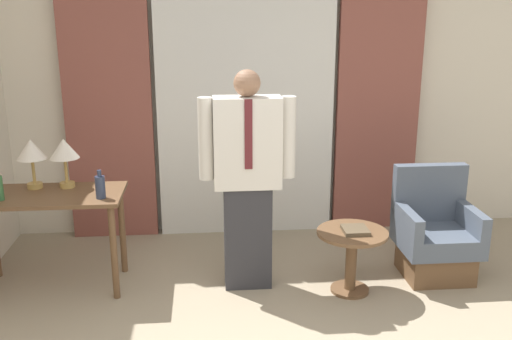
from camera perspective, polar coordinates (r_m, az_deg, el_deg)
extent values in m
cube|color=silver|center=(5.42, -1.13, 7.85)|extent=(10.00, 0.06, 2.70)
cube|color=white|center=(5.30, -1.02, 7.01)|extent=(1.64, 0.06, 2.58)
cube|color=brown|center=(5.36, -14.60, 6.61)|extent=(0.79, 0.06, 2.58)
cube|color=brown|center=(5.53, 12.13, 7.04)|extent=(0.79, 0.06, 2.58)
cube|color=brown|center=(4.56, -20.22, -2.43)|extent=(1.13, 0.57, 0.03)
cylinder|color=brown|center=(4.38, -14.02, -8.02)|extent=(0.05, 0.05, 0.74)
cylinder|color=brown|center=(4.79, -13.23, -5.84)|extent=(0.05, 0.05, 0.74)
cylinder|color=tan|center=(4.73, -21.22, -1.46)|extent=(0.11, 0.11, 0.04)
cylinder|color=tan|center=(4.70, -21.36, -0.10)|extent=(0.02, 0.02, 0.19)
cone|color=silver|center=(4.65, -21.58, 1.94)|extent=(0.22, 0.22, 0.15)
cylinder|color=tan|center=(4.66, -18.34, -1.41)|extent=(0.11, 0.11, 0.04)
cylinder|color=tan|center=(4.63, -18.47, -0.03)|extent=(0.02, 0.02, 0.19)
cone|color=silver|center=(4.59, -18.65, 2.05)|extent=(0.22, 0.22, 0.15)
cylinder|color=#2D3851|center=(4.31, -15.30, -1.68)|extent=(0.07, 0.07, 0.17)
cylinder|color=#2D3851|center=(4.28, -15.41, -0.31)|extent=(0.03, 0.03, 0.05)
cube|color=#2D2D33|center=(4.43, -0.84, -6.67)|extent=(0.36, 0.19, 0.81)
cube|color=silver|center=(4.20, -0.88, 2.76)|extent=(0.50, 0.22, 0.68)
cube|color=#5B1E23|center=(4.07, -0.76, 3.55)|extent=(0.06, 0.01, 0.51)
cylinder|color=silver|center=(4.19, -5.05, 3.12)|extent=(0.11, 0.11, 0.61)
cylinder|color=silver|center=(4.23, 3.25, 3.29)|extent=(0.11, 0.11, 0.61)
sphere|color=#936B51|center=(4.13, -0.90, 8.69)|extent=(0.20, 0.20, 0.20)
cube|color=brown|center=(4.90, 17.45, -8.79)|extent=(0.51, 0.47, 0.24)
cube|color=#4C5666|center=(4.82, 17.64, -6.60)|extent=(0.60, 0.55, 0.16)
cube|color=#4C5666|center=(4.92, 16.91, -2.15)|extent=(0.60, 0.10, 0.48)
cube|color=#4C5666|center=(4.67, 14.86, -4.88)|extent=(0.08, 0.55, 0.18)
cube|color=#4C5666|center=(4.87, 20.64, -4.53)|extent=(0.08, 0.55, 0.18)
cylinder|color=brown|center=(4.56, 9.35, -11.70)|extent=(0.30, 0.30, 0.02)
cylinder|color=brown|center=(4.46, 9.47, -9.16)|extent=(0.09, 0.09, 0.47)
cylinder|color=brown|center=(4.36, 9.62, -6.22)|extent=(0.54, 0.54, 0.03)
cube|color=brown|center=(4.35, 9.89, -5.93)|extent=(0.19, 0.20, 0.03)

